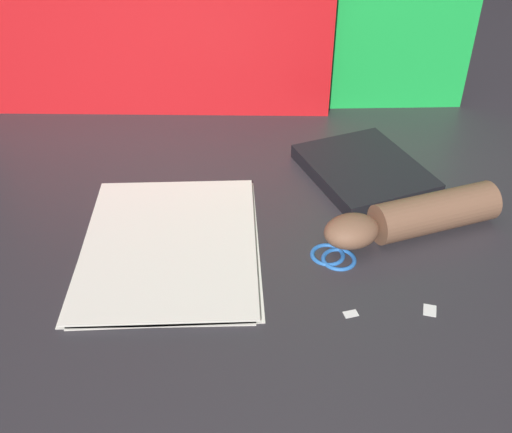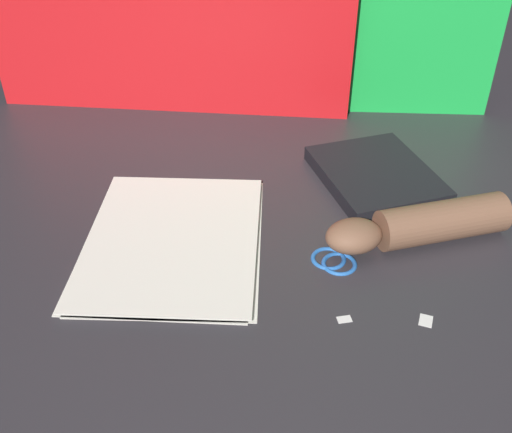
% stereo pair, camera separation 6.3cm
% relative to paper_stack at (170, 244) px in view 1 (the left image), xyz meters
% --- Properties ---
extents(ground_plane, '(6.00, 6.00, 0.00)m').
position_rel_paper_stack_xyz_m(ground_plane, '(0.13, 0.00, -0.00)').
color(ground_plane, '#2D2B30').
extents(backdrop_panel_left, '(0.77, 0.10, 0.37)m').
position_rel_paper_stack_xyz_m(backdrop_panel_left, '(-0.05, 0.48, 0.18)').
color(backdrop_panel_left, red).
rests_on(backdrop_panel_left, ground_plane).
extents(paper_stack, '(0.29, 0.37, 0.01)m').
position_rel_paper_stack_xyz_m(paper_stack, '(0.00, 0.00, 0.00)').
color(paper_stack, white).
rests_on(paper_stack, ground_plane).
extents(book_closed, '(0.25, 0.28, 0.03)m').
position_rel_paper_stack_xyz_m(book_closed, '(0.35, 0.18, 0.01)').
color(book_closed, black).
rests_on(book_closed, ground_plane).
extents(scissors, '(0.15, 0.16, 0.01)m').
position_rel_paper_stack_xyz_m(scissors, '(0.27, -0.03, -0.00)').
color(scissors, silver).
rests_on(scissors, ground_plane).
extents(hand_forearm, '(0.31, 0.14, 0.07)m').
position_rel_paper_stack_xyz_m(hand_forearm, '(0.39, 0.00, 0.03)').
color(hand_forearm, brown).
rests_on(hand_forearm, ground_plane).
extents(paper_scrap_near, '(0.02, 0.03, 0.00)m').
position_rel_paper_stack_xyz_m(paper_scrap_near, '(0.37, -0.17, -0.00)').
color(paper_scrap_near, white).
rests_on(paper_scrap_near, ground_plane).
extents(paper_scrap_mid, '(0.02, 0.02, 0.00)m').
position_rel_paper_stack_xyz_m(paper_scrap_mid, '(0.25, -0.17, -0.00)').
color(paper_scrap_mid, white).
rests_on(paper_scrap_mid, ground_plane).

